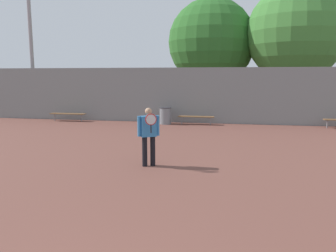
% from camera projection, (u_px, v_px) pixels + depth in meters
% --- Properties ---
extents(tennis_player, '(0.56, 0.52, 1.62)m').
position_uv_depth(tennis_player, '(149.00, 133.00, 8.98)').
color(tennis_player, black).
rests_on(tennis_player, ground_plane).
extents(bench_courtside_near, '(1.86, 0.40, 0.43)m').
position_uv_depth(bench_courtside_near, '(196.00, 117.00, 16.87)').
color(bench_courtside_near, brown).
rests_on(bench_courtside_near, ground_plane).
extents(bench_courtside_far, '(2.01, 0.40, 0.43)m').
position_uv_depth(bench_courtside_far, '(68.00, 114.00, 18.16)').
color(bench_courtside_far, brown).
rests_on(bench_courtside_far, ground_plane).
extents(light_pole_near_left, '(0.90, 0.60, 8.86)m').
position_uv_depth(light_pole_near_left, '(30.00, 26.00, 19.46)').
color(light_pole_near_left, '#939399').
rests_on(light_pole_near_left, ground_plane).
extents(trash_bin, '(0.62, 0.62, 0.87)m').
position_uv_depth(trash_bin, '(165.00, 116.00, 17.05)').
color(trash_bin, gray).
rests_on(trash_bin, ground_plane).
extents(back_fence, '(27.17, 0.06, 2.93)m').
position_uv_depth(back_fence, '(200.00, 95.00, 17.30)').
color(back_fence, gray).
rests_on(back_fence, ground_plane).
extents(tree_green_tall, '(6.34, 6.34, 8.45)m').
position_uv_depth(tree_green_tall, '(296.00, 33.00, 21.34)').
color(tree_green_tall, brown).
rests_on(tree_green_tall, ground_plane).
extents(tree_green_broad, '(6.21, 6.21, 8.00)m').
position_uv_depth(tree_green_broad, '(211.00, 42.00, 23.63)').
color(tree_green_broad, brown).
rests_on(tree_green_broad, ground_plane).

